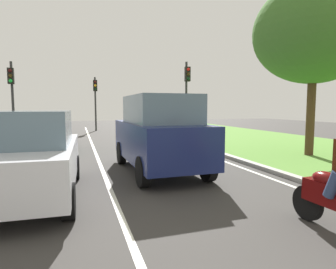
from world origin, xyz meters
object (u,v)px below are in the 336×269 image
object	(u,v)px
traffic_light_overhead_left	(12,89)
tree_roadside_near	(314,32)
traffic_light_far_median	(95,95)
car_suv_ahead	(159,133)
car_hatchback_far	(47,132)
traffic_light_near_right	(187,87)
car_sedan_left_lane	(31,156)

from	to	relation	value
traffic_light_overhead_left	tree_roadside_near	size ratio (longest dim) A/B	0.67
traffic_light_far_median	traffic_light_overhead_left	bearing A→B (deg)	-129.88
traffic_light_overhead_left	car_suv_ahead	bearing A→B (deg)	-60.23
traffic_light_overhead_left	traffic_light_far_median	world-z (taller)	traffic_light_overhead_left
traffic_light_far_median	tree_roadside_near	size ratio (longest dim) A/B	0.65
car_hatchback_far	traffic_light_far_median	size ratio (longest dim) A/B	0.86
traffic_light_overhead_left	tree_roadside_near	bearing A→B (deg)	-37.47
car_hatchback_far	traffic_light_far_median	world-z (taller)	traffic_light_far_median
car_suv_ahead	traffic_light_near_right	bearing A→B (deg)	62.67
car_hatchback_far	traffic_light_overhead_left	size ratio (longest dim) A/B	0.83
car_sedan_left_lane	traffic_light_near_right	distance (m)	13.11
car_sedan_left_lane	traffic_light_far_median	size ratio (longest dim) A/B	0.99
car_hatchback_far	traffic_light_far_median	xyz separation A→B (m)	(2.69, 11.08, 2.10)
traffic_light_near_right	traffic_light_overhead_left	size ratio (longest dim) A/B	1.05
traffic_light_near_right	tree_roadside_near	bearing A→B (deg)	-75.46
traffic_light_near_right	traffic_light_overhead_left	bearing A→B (deg)	172.29
car_hatchback_far	traffic_light_near_right	size ratio (longest dim) A/B	0.79
car_sedan_left_lane	tree_roadside_near	distance (m)	10.68
traffic_light_far_median	tree_roadside_near	bearing A→B (deg)	-64.64
car_suv_ahead	traffic_light_near_right	size ratio (longest dim) A/B	0.95
car_suv_ahead	traffic_light_overhead_left	size ratio (longest dim) A/B	1.00
car_suv_ahead	car_hatchback_far	distance (m)	6.20
car_suv_ahead	traffic_light_far_median	xyz separation A→B (m)	(-0.87, 16.15, 1.81)
car_hatchback_far	tree_roadside_near	xyz separation A→B (m)	(9.95, -4.23, 3.89)
traffic_light_near_right	traffic_light_far_median	distance (m)	8.97
car_suv_ahead	traffic_light_far_median	world-z (taller)	traffic_light_far_median
car_suv_ahead	car_sedan_left_lane	distance (m)	3.65
traffic_light_near_right	traffic_light_overhead_left	distance (m)	10.24
car_sedan_left_lane	tree_roadside_near	world-z (taller)	tree_roadside_near
traffic_light_overhead_left	traffic_light_far_median	size ratio (longest dim) A/B	1.03
car_sedan_left_lane	traffic_light_far_median	xyz separation A→B (m)	(2.39, 17.77, 2.06)
traffic_light_near_right	car_hatchback_far	bearing A→B (deg)	-154.45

